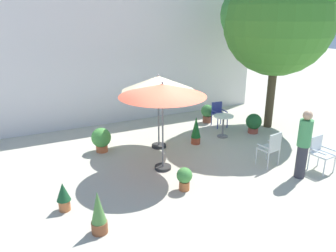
# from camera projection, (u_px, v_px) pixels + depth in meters

# --- Properties ---
(ground_plane) EXTENTS (60.00, 60.00, 0.00)m
(ground_plane) POSITION_uv_depth(u_px,v_px,m) (175.00, 163.00, 9.18)
(ground_plane) COLOR beige
(villa_facade) EXTENTS (11.43, 0.30, 4.66)m
(villa_facade) POSITION_uv_depth(u_px,v_px,m) (122.00, 60.00, 12.04)
(villa_facade) COLOR silver
(villa_facade) RESTS_ON ground
(shade_tree) EXTENTS (3.83, 3.65, 5.54)m
(shade_tree) POSITION_uv_depth(u_px,v_px,m) (279.00, 19.00, 10.91)
(shade_tree) COLOR #453A26
(shade_tree) RESTS_ON ground
(patio_umbrella_0) EXTENTS (2.21, 2.21, 2.37)m
(patio_umbrella_0) POSITION_uv_depth(u_px,v_px,m) (162.00, 91.00, 8.12)
(patio_umbrella_0) COLOR #2D2D2D
(patio_umbrella_0) RESTS_ON ground
(patio_umbrella_1) EXTENTS (2.16, 2.16, 2.29)m
(patio_umbrella_1) POSITION_uv_depth(u_px,v_px,m) (158.00, 84.00, 9.59)
(patio_umbrella_1) COLOR #2D2D2D
(patio_umbrella_1) RESTS_ON ground
(cafe_table_0) EXTENTS (0.66, 0.66, 0.74)m
(cafe_table_0) POSITION_uv_depth(u_px,v_px,m) (223.00, 122.00, 10.93)
(cafe_table_0) COLOR silver
(cafe_table_0) RESTS_ON ground
(patio_chair_0) EXTENTS (0.52, 0.54, 0.92)m
(patio_chair_0) POSITION_uv_depth(u_px,v_px,m) (320.00, 151.00, 8.59)
(patio_chair_0) COLOR silver
(patio_chair_0) RESTS_ON ground
(patio_chair_1) EXTENTS (0.56, 0.51, 0.96)m
(patio_chair_1) POSITION_uv_depth(u_px,v_px,m) (271.00, 147.00, 8.83)
(patio_chair_1) COLOR silver
(patio_chair_1) RESTS_ON ground
(patio_chair_2) EXTENTS (0.47, 0.53, 0.87)m
(patio_chair_2) POSITION_uv_depth(u_px,v_px,m) (219.00, 112.00, 11.98)
(patio_chair_2) COLOR #38428F
(patio_chair_2) RESTS_ON ground
(potted_plant_0) EXTENTS (0.58, 0.58, 0.74)m
(potted_plant_0) POSITION_uv_depth(u_px,v_px,m) (101.00, 139.00, 9.79)
(potted_plant_0) COLOR #CD6539
(potted_plant_0) RESTS_ON ground
(potted_plant_1) EXTENTS (0.37, 0.37, 0.57)m
(potted_plant_1) POSITION_uv_depth(u_px,v_px,m) (184.00, 177.00, 7.67)
(potted_plant_1) COLOR #C86D3B
(potted_plant_1) RESTS_ON ground
(potted_plant_2) EXTENTS (0.31, 0.31, 0.88)m
(potted_plant_2) POSITION_uv_depth(u_px,v_px,m) (196.00, 130.00, 10.37)
(potted_plant_2) COLOR #AF482D
(potted_plant_2) RESTS_ON ground
(potted_plant_3) EXTENTS (0.47, 0.47, 0.69)m
(potted_plant_3) POSITION_uv_depth(u_px,v_px,m) (207.00, 113.00, 12.42)
(potted_plant_3) COLOR brown
(potted_plant_3) RESTS_ON ground
(potted_plant_4) EXTENTS (0.31, 0.31, 0.88)m
(potted_plant_4) POSITION_uv_depth(u_px,v_px,m) (99.00, 213.00, 6.14)
(potted_plant_4) COLOR brown
(potted_plant_4) RESTS_ON ground
(potted_plant_5) EXTENTS (0.29, 0.29, 0.64)m
(potted_plant_5) POSITION_uv_depth(u_px,v_px,m) (63.00, 196.00, 6.87)
(potted_plant_5) COLOR #BD6B3E
(potted_plant_5) RESTS_ON ground
(potted_plant_6) EXTENTS (0.54, 0.54, 0.69)m
(potted_plant_6) POSITION_uv_depth(u_px,v_px,m) (254.00, 123.00, 11.32)
(potted_plant_6) COLOR #994636
(potted_plant_6) RESTS_ON ground
(standing_person) EXTENTS (0.41, 0.41, 1.76)m
(standing_person) POSITION_uv_depth(u_px,v_px,m) (304.00, 144.00, 8.09)
(standing_person) COLOR #33333D
(standing_person) RESTS_ON ground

